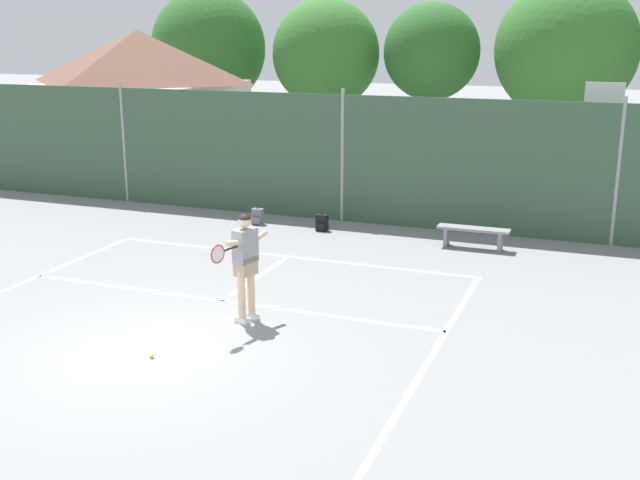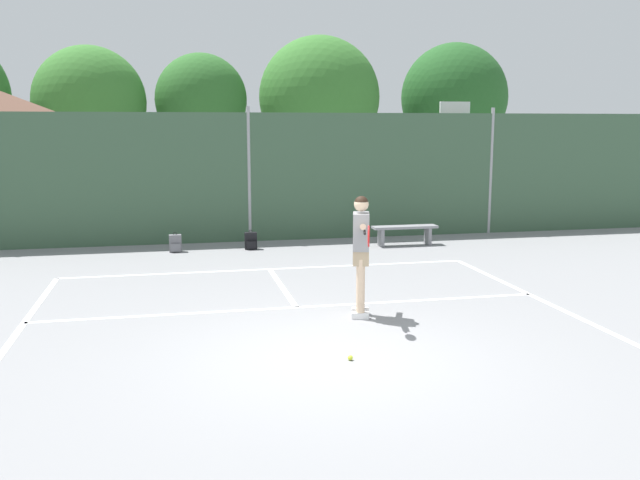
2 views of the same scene
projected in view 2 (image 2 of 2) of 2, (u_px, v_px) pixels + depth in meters
The scene contains 10 objects.
ground_plane at pixel (331, 358), 8.61m from camera, with size 120.00×120.00×0.00m, color gray.
court_markings at pixel (320, 342), 9.23m from camera, with size 8.30×11.10×0.01m.
chainlink_fence at pixel (249, 178), 17.02m from camera, with size 26.09×0.09×3.35m.
basketball_hoop at pixel (453, 146), 19.60m from camera, with size 0.90×0.67×3.55m.
treeline_backdrop at pixel (214, 98), 28.16m from camera, with size 25.75×4.63×6.63m.
tennis_player at pixel (361, 245), 10.28m from camera, with size 0.36×1.43×1.85m.
tennis_ball at pixel (350, 358), 8.52m from camera, with size 0.07×0.07×0.07m, color #CCE033.
backpack_grey at pixel (175, 244), 15.78m from camera, with size 0.28×0.24×0.46m.
backpack_black at pixel (251, 241), 16.12m from camera, with size 0.28×0.24×0.46m.
courtside_bench at pixel (405, 231), 16.62m from camera, with size 1.60×0.36×0.48m.
Camera 2 is at (-1.89, -8.02, 2.90)m, focal length 38.43 mm.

